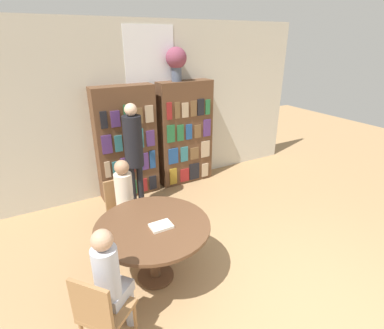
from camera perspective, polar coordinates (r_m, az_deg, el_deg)
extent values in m
plane|color=#9E7A51|center=(3.62, 20.72, -27.04)|extent=(16.00, 16.00, 0.00)
cube|color=beige|center=(5.61, -7.66, 10.52)|extent=(6.40, 0.06, 3.00)
cube|color=white|center=(5.47, -8.00, 19.18)|extent=(0.90, 0.01, 1.10)
cube|color=brown|center=(5.39, -12.37, 4.02)|extent=(1.05, 0.32, 1.98)
cube|color=#4C2D6B|center=(5.44, -15.04, -4.80)|extent=(0.16, 0.02, 0.34)
cube|color=black|center=(5.49, -13.09, -4.50)|extent=(0.15, 0.02, 0.31)
cube|color=#236638|center=(5.54, -11.17, -4.30)|extent=(0.14, 0.02, 0.26)
cube|color=maroon|center=(5.60, -9.23, -3.91)|extent=(0.15, 0.02, 0.25)
cube|color=black|center=(5.66, -7.45, -3.44)|extent=(0.14, 0.02, 0.27)
cube|color=tan|center=(5.26, -15.77, -0.95)|extent=(0.09, 0.02, 0.29)
cube|color=#2D707A|center=(5.30, -14.33, -0.80)|extent=(0.10, 0.02, 0.26)
cube|color=#4C2D6B|center=(5.32, -12.95, -0.33)|extent=(0.10, 0.02, 0.30)
cube|color=maroon|center=(5.35, -11.51, 0.08)|extent=(0.11, 0.02, 0.32)
cube|color=navy|center=(5.40, -10.04, 0.26)|extent=(0.11, 0.02, 0.30)
cube|color=#4C2D6B|center=(5.43, -8.88, 0.59)|extent=(0.12, 0.02, 0.32)
cube|color=navy|center=(5.47, -7.54, 0.96)|extent=(0.11, 0.02, 0.33)
cube|color=#4C2D6B|center=(5.11, -15.91, 3.68)|extent=(0.17, 0.02, 0.31)
cube|color=#2D707A|center=(5.16, -13.82, 3.88)|extent=(0.13, 0.02, 0.28)
cube|color=navy|center=(5.21, -11.78, 4.53)|extent=(0.11, 0.02, 0.33)
cube|color=#2D707A|center=(5.26, -9.91, 4.91)|extent=(0.13, 0.02, 0.34)
cube|color=#4C2D6B|center=(5.33, -7.91, 4.96)|extent=(0.15, 0.02, 0.28)
cube|color=black|center=(5.00, -16.46, 8.13)|extent=(0.11, 0.02, 0.28)
cube|color=#4C2D6B|center=(5.04, -14.38, 8.40)|extent=(0.15, 0.02, 0.26)
cube|color=#236638|center=(5.09, -12.17, 9.18)|extent=(0.12, 0.02, 0.34)
cube|color=brown|center=(5.15, -10.25, 9.06)|extent=(0.16, 0.02, 0.27)
cube|color=tan|center=(5.22, -8.14, 9.50)|extent=(0.14, 0.02, 0.29)
cube|color=brown|center=(5.82, -1.31, 5.95)|extent=(1.05, 0.32, 1.98)
cube|color=olive|center=(5.80, -3.57, -2.27)|extent=(0.15, 0.02, 0.33)
cube|color=maroon|center=(5.91, -1.40, -2.04)|extent=(0.19, 0.02, 0.26)
cube|color=black|center=(6.00, 0.45, -1.31)|extent=(0.21, 0.02, 0.33)
cube|color=tan|center=(6.13, 2.49, -1.05)|extent=(0.14, 0.02, 0.28)
cube|color=navy|center=(5.64, -3.57, 1.59)|extent=(0.19, 0.02, 0.30)
cube|color=#2D707A|center=(5.74, -1.47, 1.97)|extent=(0.15, 0.02, 0.29)
cube|color=brown|center=(5.85, 0.47, 2.12)|extent=(0.18, 0.02, 0.24)
cube|color=tan|center=(5.96, 2.56, 2.96)|extent=(0.19, 0.02, 0.33)
cube|color=#236638|center=(5.48, -4.03, 5.84)|extent=(0.15, 0.02, 0.32)
cube|color=#236638|center=(5.56, -2.22, 6.03)|extent=(0.13, 0.02, 0.30)
cube|color=navy|center=(5.65, -0.57, 6.23)|extent=(0.12, 0.02, 0.29)
cube|color=brown|center=(5.74, 1.10, 6.33)|extent=(0.14, 0.02, 0.25)
cube|color=#4C2D6B|center=(5.84, 2.87, 6.99)|extent=(0.15, 0.02, 0.33)
cube|color=maroon|center=(5.36, -4.32, 10.11)|extent=(0.09, 0.02, 0.31)
cube|color=brown|center=(5.43, -2.80, 10.26)|extent=(0.09, 0.02, 0.30)
cube|color=tan|center=(5.51, -1.31, 10.30)|extent=(0.13, 0.02, 0.27)
cube|color=brown|center=(5.59, 0.30, 10.60)|extent=(0.12, 0.02, 0.29)
cube|color=black|center=(5.66, 1.68, 10.86)|extent=(0.14, 0.02, 0.31)
cube|color=#236638|center=(5.74, 3.02, 10.88)|extent=(0.10, 0.02, 0.28)
cylinder|color=#475166|center=(5.52, -2.97, 16.83)|extent=(0.18, 0.18, 0.25)
sphere|color=brown|center=(5.50, -3.03, 19.63)|extent=(0.36, 0.36, 0.36)
cylinder|color=brown|center=(3.92, -6.93, -20.26)|extent=(0.44, 0.44, 0.03)
cylinder|color=brown|center=(3.69, -7.20, -16.20)|extent=(0.12, 0.12, 0.68)
cylinder|color=brown|center=(3.47, -7.50, -11.55)|extent=(1.31, 1.31, 0.04)
cube|color=olive|center=(3.11, -15.83, -25.19)|extent=(0.56, 0.56, 0.04)
cube|color=olive|center=(2.84, -18.70, -24.16)|extent=(0.28, 0.33, 0.45)
cylinder|color=olive|center=(3.43, -16.14, -24.76)|extent=(0.04, 0.04, 0.39)
cylinder|color=olive|center=(3.29, -10.77, -26.83)|extent=(0.04, 0.04, 0.39)
cube|color=olive|center=(4.36, -12.67, -9.15)|extent=(0.42, 0.42, 0.04)
cube|color=olive|center=(4.39, -13.80, -5.35)|extent=(0.40, 0.06, 0.45)
cylinder|color=olive|center=(4.39, -9.49, -11.98)|extent=(0.04, 0.04, 0.39)
cylinder|color=olive|center=(4.30, -13.72, -13.23)|extent=(0.04, 0.04, 0.39)
cylinder|color=olive|center=(4.66, -11.24, -9.90)|extent=(0.04, 0.04, 0.39)
cylinder|color=olive|center=(4.57, -15.24, -11.02)|extent=(0.04, 0.04, 0.39)
cube|color=beige|center=(4.20, -12.06, -9.11)|extent=(0.26, 0.33, 0.12)
cylinder|color=beige|center=(4.12, -12.83, -4.93)|extent=(0.24, 0.24, 0.50)
sphere|color=#A37A5B|center=(3.97, -13.26, -0.50)|extent=(0.19, 0.19, 0.19)
cylinder|color=beige|center=(4.29, -10.35, -12.70)|extent=(0.10, 0.10, 0.43)
cylinder|color=beige|center=(4.25, -12.00, -13.19)|extent=(0.10, 0.10, 0.43)
cube|color=#B2B7C6|center=(3.13, -14.40, -22.55)|extent=(0.39, 0.38, 0.12)
cylinder|color=#B2B7C6|center=(2.87, -15.98, -19.17)|extent=(0.23, 0.23, 0.50)
sphere|color=tan|center=(2.66, -16.79, -13.62)|extent=(0.19, 0.19, 0.19)
cylinder|color=#B2B7C6|center=(3.41, -13.71, -24.29)|extent=(0.10, 0.10, 0.43)
cylinder|color=#B2B7C6|center=(3.36, -11.74, -25.03)|extent=(0.10, 0.10, 0.43)
cylinder|color=black|center=(5.14, -11.19, -4.20)|extent=(0.10, 0.10, 0.76)
cylinder|color=black|center=(5.18, -9.78, -3.88)|extent=(0.10, 0.10, 0.76)
cylinder|color=black|center=(4.86, -11.15, 4.34)|extent=(0.30, 0.30, 0.83)
sphere|color=#DBB293|center=(4.72, -11.63, 10.21)|extent=(0.20, 0.20, 0.20)
cylinder|color=black|center=(5.07, -11.38, 7.55)|extent=(0.07, 0.30, 0.07)
cube|color=silver|center=(3.40, -5.91, -11.56)|extent=(0.24, 0.18, 0.03)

